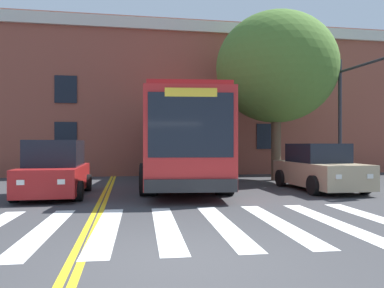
% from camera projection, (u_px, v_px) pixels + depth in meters
% --- Properties ---
extents(ground_plane, '(120.00, 120.00, 0.00)m').
position_uv_depth(ground_plane, '(175.00, 261.00, 5.39)').
color(ground_plane, '#38383A').
extents(crosswalk, '(10.18, 4.62, 0.01)m').
position_uv_depth(crosswalk, '(166.00, 226.00, 7.66)').
color(crosswalk, white).
rests_on(crosswalk, ground).
extents(lane_line_yellow_inner, '(0.12, 36.00, 0.01)m').
position_uv_depth(lane_line_yellow_inner, '(113.00, 174.00, 21.19)').
color(lane_line_yellow_inner, gold).
rests_on(lane_line_yellow_inner, ground).
extents(lane_line_yellow_outer, '(0.12, 36.00, 0.01)m').
position_uv_depth(lane_line_yellow_outer, '(116.00, 174.00, 21.22)').
color(lane_line_yellow_outer, gold).
rests_on(lane_line_yellow_outer, ground).
extents(city_bus, '(3.85, 11.40, 3.49)m').
position_uv_depth(city_bus, '(182.00, 140.00, 15.74)').
color(city_bus, '#B22323').
rests_on(city_bus, ground).
extents(car_red_near_lane, '(2.03, 3.94, 1.81)m').
position_uv_depth(car_red_near_lane, '(55.00, 171.00, 12.12)').
color(car_red_near_lane, '#AD1E1E').
rests_on(car_red_near_lane, ground).
extents(car_tan_far_lane, '(2.05, 4.37, 1.71)m').
position_uv_depth(car_tan_far_lane, '(318.00, 169.00, 13.76)').
color(car_tan_far_lane, tan).
rests_on(car_tan_far_lane, ground).
extents(car_grey_behind_bus, '(2.13, 4.08, 1.80)m').
position_uv_depth(car_grey_behind_bus, '(146.00, 158.00, 23.54)').
color(car_grey_behind_bus, slate).
rests_on(car_grey_behind_bus, ground).
extents(traffic_light_near_corner, '(0.50, 4.43, 5.43)m').
position_uv_depth(traffic_light_near_corner, '(368.00, 95.00, 14.75)').
color(traffic_light_near_corner, '#28282D').
rests_on(traffic_light_near_corner, ground).
extents(street_tree_curbside_large, '(7.19, 6.81, 7.89)m').
position_uv_depth(street_tree_curbside_large, '(276.00, 67.00, 17.49)').
color(street_tree_curbside_large, brown).
rests_on(street_tree_curbside_large, ground).
extents(building_facade, '(40.27, 7.25, 8.46)m').
position_uv_depth(building_facade, '(164.00, 104.00, 23.48)').
color(building_facade, brown).
rests_on(building_facade, ground).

